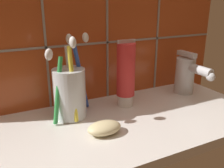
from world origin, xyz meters
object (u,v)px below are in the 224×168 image
sink_faucet (187,74)px  toothpaste_tube (126,74)px  toothbrush_cup (70,91)px  soap_bar (104,128)px

sink_faucet → toothpaste_tube: bearing=-92.1°
toothbrush_cup → soap_bar: (3.39, -9.87, -4.71)cm
soap_bar → toothbrush_cup: bearing=109.0°
toothbrush_cup → soap_bar: toothbrush_cup is taller
sink_faucet → soap_bar: bearing=-72.6°
toothbrush_cup → soap_bar: bearing=-71.0°
toothpaste_tube → sink_faucet: (18.55, -0.40, -2.41)cm
toothbrush_cup → toothpaste_tube: (13.55, 0.01, 1.95)cm
toothbrush_cup → toothpaste_tube: bearing=0.1°
toothbrush_cup → soap_bar: size_ratio=2.69×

